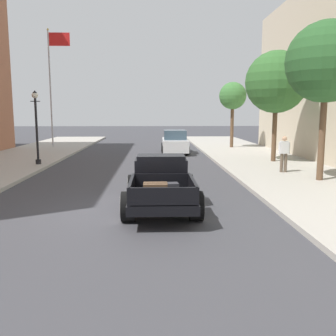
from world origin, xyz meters
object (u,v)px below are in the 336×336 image
pedestrian_sidewalk_right (284,152)px  street_tree_nearest (326,62)px  flagpole (53,75)px  car_background_white (175,143)px  street_lamp_far (36,122)px  street_tree_second (276,82)px  hotrod_truck_black (161,182)px  street_tree_third (233,96)px

pedestrian_sidewalk_right → street_tree_nearest: street_tree_nearest is taller
flagpole → car_background_white: bearing=-23.6°
street_lamp_far → flagpole: size_ratio=0.42×
car_background_white → street_lamp_far: size_ratio=1.12×
car_background_white → street_tree_second: street_tree_second is taller
pedestrian_sidewalk_right → street_tree_nearest: size_ratio=0.26×
hotrod_truck_black → street_tree_nearest: size_ratio=0.79×
street_lamp_far → street_tree_second: 13.07m
street_tree_second → street_tree_third: street_tree_second is taller
street_lamp_far → street_tree_nearest: (12.87, -5.20, 2.40)m
pedestrian_sidewalk_right → street_tree_third: size_ratio=0.33×
car_background_white → flagpole: bearing=156.4°
pedestrian_sidewalk_right → street_lamp_far: 12.56m
car_background_white → street_tree_second: bearing=-46.9°
street_lamp_far → street_tree_third: 15.56m
street_lamp_far → pedestrian_sidewalk_right: bearing=-14.7°
hotrod_truck_black → car_background_white: 15.11m
hotrod_truck_black → pedestrian_sidewalk_right: pedestrian_sidewalk_right is taller
flagpole → pedestrian_sidewalk_right: bearing=-44.6°
street_tree_second → car_background_white: bearing=133.1°
flagpole → street_tree_second: size_ratio=1.51×
pedestrian_sidewalk_right → street_tree_nearest: 4.29m
street_tree_nearest → street_tree_second: bearing=89.9°
pedestrian_sidewalk_right → flagpole: size_ratio=0.18×
pedestrian_sidewalk_right → street_tree_second: size_ratio=0.27×
hotrod_truck_black → flagpole: flagpole is taller
street_tree_nearest → street_tree_second: size_ratio=1.03×
flagpole → street_tree_second: flagpole is taller
street_lamp_far → street_tree_third: bearing=37.4°
street_tree_nearest → street_tree_third: street_tree_nearest is taller
hotrod_truck_black → street_lamp_far: bearing=126.3°
pedestrian_sidewalk_right → street_lamp_far: (-12.08, 3.17, 1.30)m
pedestrian_sidewalk_right → street_tree_nearest: bearing=-68.8°
hotrod_truck_black → pedestrian_sidewalk_right: (5.72, 5.50, 0.33)m
pedestrian_sidewalk_right → flagpole: (-13.87, 13.66, 4.68)m
car_background_white → street_tree_third: (4.67, 3.01, 3.34)m
street_tree_second → street_lamp_far: bearing=-176.6°
hotrod_truck_black → street_tree_second: bearing=55.4°
street_tree_nearest → street_tree_second: 5.97m
street_lamp_far → street_tree_third: (12.29, 9.39, 1.72)m
hotrod_truck_black → street_tree_second: street_tree_second is taller
street_tree_nearest → car_background_white: bearing=114.4°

